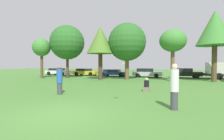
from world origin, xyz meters
TOP-DOWN VIEW (x-y plane):
  - ground_plane at (0.00, 0.00)m, footprint 120.00×120.00m
  - person_thrower at (-2.59, 3.57)m, footprint 0.37×0.37m
  - person_catcher at (4.13, 1.94)m, footprint 0.35×0.35m
  - frisbee at (1.87, 2.16)m, footprint 0.25×0.25m
  - bystander_sitting at (2.52, 6.37)m, footprint 0.46×0.39m
  - tree_0 at (-12.56, 13.68)m, footprint 2.43×2.43m
  - tree_1 at (-9.38, 15.09)m, footprint 4.78×4.78m
  - tree_2 at (-4.04, 14.17)m, footprint 3.41×3.41m
  - tree_3 at (-0.85, 15.17)m, footprint 4.73×4.73m
  - tree_4 at (4.53, 14.62)m, footprint 2.95×2.95m
  - tree_5 at (8.85, 15.42)m, footprint 3.84×3.84m
  - parked_car_white at (-14.67, 20.31)m, footprint 4.41×2.12m
  - parked_car_yellow at (-9.25, 20.31)m, footprint 4.20×1.98m
  - parked_car_blue at (-4.12, 19.99)m, footprint 4.46×2.13m
  - parked_car_silver at (1.14, 19.83)m, footprint 4.26×2.05m
  - parked_car_black at (6.40, 20.08)m, footprint 4.07×1.88m

SIDE VIEW (x-z plane):
  - ground_plane at x=0.00m, z-range 0.00..0.00m
  - bystander_sitting at x=2.52m, z-range -0.10..0.87m
  - parked_car_blue at x=-4.12m, z-range 0.06..1.17m
  - parked_car_yellow at x=-9.25m, z-range 0.05..1.25m
  - parked_car_white at x=-14.67m, z-range 0.05..1.26m
  - parked_car_silver at x=1.14m, z-range 0.02..1.34m
  - parked_car_black at x=6.40m, z-range 0.04..1.41m
  - person_thrower at x=-2.59m, z-range 0.00..1.83m
  - person_catcher at x=4.13m, z-range 0.02..1.93m
  - frisbee at x=1.87m, z-range 1.88..1.98m
  - tree_0 at x=-12.56m, z-range 1.44..6.92m
  - tree_4 at x=4.53m, z-range 1.58..7.40m
  - tree_3 at x=-0.85m, z-range 1.14..8.20m
  - tree_2 at x=-4.04m, z-range 1.56..8.24m
  - tree_1 at x=-9.38m, z-range 1.28..8.64m
  - tree_5 at x=8.85m, z-range 1.91..9.73m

